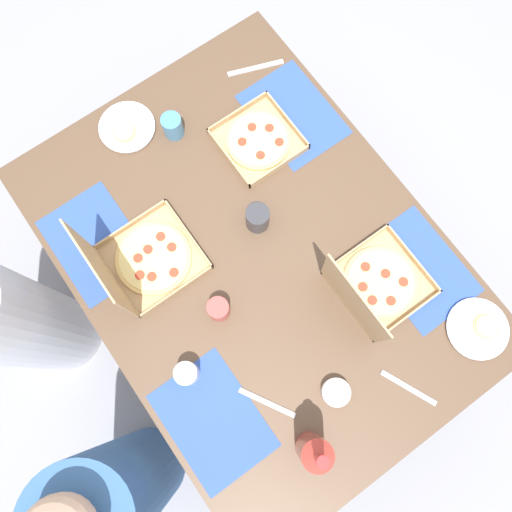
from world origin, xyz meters
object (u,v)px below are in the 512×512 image
(cup_spare, at_px, (187,374))
(diner_left_seat, at_px, (118,490))
(cup_red, at_px, (258,218))
(cup_clear_right, at_px, (219,309))
(cup_clear_left, at_px, (173,126))
(plate_far_right, at_px, (478,329))
(pizza_box_center, at_px, (258,140))
(condiment_bowl, at_px, (336,392))
(plate_middle, at_px, (127,128))
(diner_right_seat, at_px, (16,322))
(soda_bottle, at_px, (314,452))
(pizza_box_edge_far, at_px, (375,286))
(pizza_box_corner_right, at_px, (143,261))

(cup_spare, bearing_deg, diner_left_seat, 110.47)
(cup_red, height_order, cup_clear_right, cup_red)
(cup_clear_left, height_order, diner_left_seat, diner_left_seat)
(plate_far_right, distance_m, diner_left_seat, 1.30)
(cup_spare, relative_size, cup_clear_right, 1.00)
(pizza_box_center, bearing_deg, condiment_bowl, 160.03)
(plate_middle, distance_m, cup_clear_right, 0.73)
(pizza_box_center, distance_m, diner_right_seat, 1.09)
(plate_far_right, xyz_separation_m, diner_right_seat, (0.96, 1.26, -0.22))
(plate_middle, distance_m, plate_far_right, 1.36)
(cup_clear_left, bearing_deg, cup_clear_right, 159.47)
(cup_clear_right, height_order, diner_right_seat, diner_right_seat)
(soda_bottle, bearing_deg, diner_left_seat, 68.99)
(soda_bottle, bearing_deg, plate_far_right, -92.39)
(diner_left_seat, bearing_deg, cup_clear_left, -43.89)
(plate_far_right, distance_m, cup_red, 0.79)
(cup_spare, xyz_separation_m, cup_red, (0.28, -0.46, 0.00))
(plate_far_right, bearing_deg, pizza_box_edge_far, 33.13)
(condiment_bowl, distance_m, diner_right_seat, 1.16)
(pizza_box_edge_far, relative_size, plate_middle, 1.56)
(diner_right_seat, bearing_deg, pizza_box_corner_right, -107.49)
(soda_bottle, bearing_deg, cup_clear_left, -12.26)
(diner_left_seat, bearing_deg, plate_far_right, -101.69)
(cup_clear_right, xyz_separation_m, diner_left_seat, (-0.27, 0.62, -0.27))
(plate_middle, distance_m, diner_right_seat, 0.81)
(cup_spare, height_order, diner_left_seat, diner_left_seat)
(plate_far_right, height_order, condiment_bowl, condiment_bowl)
(plate_far_right, relative_size, cup_clear_left, 2.24)
(soda_bottle, xyz_separation_m, cup_clear_right, (0.50, -0.01, -0.09))
(plate_far_right, xyz_separation_m, cup_clear_left, (1.14, 0.41, 0.03))
(diner_right_seat, bearing_deg, cup_clear_right, -124.76)
(soda_bottle, xyz_separation_m, condiment_bowl, (0.08, -0.16, -0.11))
(pizza_box_center, bearing_deg, plate_far_right, -168.62)
(cup_clear_left, height_order, condiment_bowl, cup_clear_left)
(cup_clear_left, bearing_deg, plate_far_right, -160.32)
(pizza_box_edge_far, relative_size, pizza_box_center, 1.21)
(condiment_bowl, bearing_deg, cup_spare, 47.45)
(diner_left_seat, bearing_deg, pizza_box_corner_right, -43.53)
(cup_red, bearing_deg, cup_clear_right, 122.21)
(cup_clear_right, bearing_deg, condiment_bowl, -160.49)
(soda_bottle, height_order, cup_red, soda_bottle)
(condiment_bowl, bearing_deg, pizza_box_edge_far, -57.55)
(cup_red, bearing_deg, diner_right_seat, 73.99)
(pizza_box_edge_far, bearing_deg, cup_clear_right, 62.81)
(plate_middle, relative_size, cup_red, 2.03)
(pizza_box_corner_right, relative_size, cup_red, 3.27)
(pizza_box_corner_right, height_order, cup_spare, pizza_box_corner_right)
(pizza_box_edge_far, xyz_separation_m, plate_middle, (0.95, 0.34, -0.04))
(plate_middle, bearing_deg, diner_left_seat, 143.96)
(plate_far_right, distance_m, cup_clear_right, 0.83)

